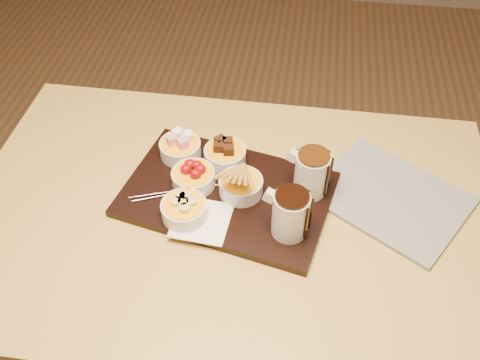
# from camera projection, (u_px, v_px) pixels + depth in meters

# --- Properties ---
(dining_table) EXTENTS (1.20, 0.80, 0.75)m
(dining_table) POSITION_uv_depth(u_px,v_px,m) (230.00, 238.00, 1.27)
(dining_table) COLOR #BB9945
(dining_table) RESTS_ON ground
(serving_board) EXTENTS (0.51, 0.39, 0.02)m
(serving_board) POSITION_uv_depth(u_px,v_px,m) (227.00, 194.00, 1.22)
(serving_board) COLOR black
(serving_board) RESTS_ON dining_table
(napkin) EXTENTS (0.13, 0.13, 0.00)m
(napkin) POSITION_uv_depth(u_px,v_px,m) (202.00, 220.00, 1.16)
(napkin) COLOR white
(napkin) RESTS_ON serving_board
(bowl_marshmallows) EXTENTS (0.10, 0.10, 0.04)m
(bowl_marshmallows) POSITION_uv_depth(u_px,v_px,m) (180.00, 149.00, 1.29)
(bowl_marshmallows) COLOR beige
(bowl_marshmallows) RESTS_ON serving_board
(bowl_cake) EXTENTS (0.10, 0.10, 0.04)m
(bowl_cake) POSITION_uv_depth(u_px,v_px,m) (225.00, 156.00, 1.27)
(bowl_cake) COLOR beige
(bowl_cake) RESTS_ON serving_board
(bowl_strawberries) EXTENTS (0.10, 0.10, 0.04)m
(bowl_strawberries) POSITION_uv_depth(u_px,v_px,m) (193.00, 178.00, 1.22)
(bowl_strawberries) COLOR beige
(bowl_strawberries) RESTS_ON serving_board
(bowl_biscotti) EXTENTS (0.10, 0.10, 0.04)m
(bowl_biscotti) POSITION_uv_depth(u_px,v_px,m) (241.00, 186.00, 1.20)
(bowl_biscotti) COLOR beige
(bowl_biscotti) RESTS_ON serving_board
(bowl_bananas) EXTENTS (0.10, 0.10, 0.04)m
(bowl_bananas) POSITION_uv_depth(u_px,v_px,m) (184.00, 210.00, 1.15)
(bowl_bananas) COLOR beige
(bowl_bananas) RESTS_ON serving_board
(pitcher_dark_chocolate) EXTENTS (0.09, 0.09, 0.11)m
(pitcher_dark_chocolate) POSITION_uv_depth(u_px,v_px,m) (290.00, 215.00, 1.10)
(pitcher_dark_chocolate) COLOR silver
(pitcher_dark_chocolate) RESTS_ON serving_board
(pitcher_milk_chocolate) EXTENTS (0.09, 0.09, 0.11)m
(pitcher_milk_chocolate) POSITION_uv_depth(u_px,v_px,m) (312.00, 174.00, 1.18)
(pitcher_milk_chocolate) COLOR silver
(pitcher_milk_chocolate) RESTS_ON serving_board
(fondue_skewers) EXTENTS (0.12, 0.25, 0.01)m
(fondue_skewers) POSITION_uv_depth(u_px,v_px,m) (185.00, 189.00, 1.22)
(fondue_skewers) COLOR silver
(fondue_skewers) RESTS_ON serving_board
(newspaper) EXTENTS (0.41, 0.39, 0.01)m
(newspaper) POSITION_uv_depth(u_px,v_px,m) (391.00, 197.00, 1.22)
(newspaper) COLOR beige
(newspaper) RESTS_ON dining_table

